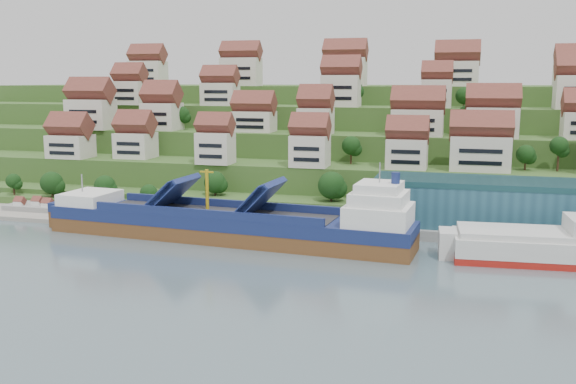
% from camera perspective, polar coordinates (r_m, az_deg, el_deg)
% --- Properties ---
extents(ground, '(300.00, 300.00, 0.00)m').
position_cam_1_polar(ground, '(134.17, -2.55, -4.32)').
color(ground, slate).
rests_on(ground, ground).
extents(quay, '(180.00, 14.00, 2.20)m').
position_cam_1_polar(quay, '(143.75, 6.92, -2.97)').
color(quay, gray).
rests_on(quay, ground).
extents(pebble_beach, '(45.00, 20.00, 1.00)m').
position_cam_1_polar(pebble_beach, '(170.59, -20.14, -1.67)').
color(pebble_beach, gray).
rests_on(pebble_beach, ground).
extents(hillside, '(260.00, 128.00, 31.00)m').
position_cam_1_polar(hillside, '(231.86, 5.32, 4.36)').
color(hillside, '#2D4C1E').
rests_on(hillside, ground).
extents(hillside_village, '(158.36, 65.40, 29.42)m').
position_cam_1_polar(hillside_village, '(188.76, 3.71, 7.36)').
color(hillside_village, silver).
rests_on(hillside_village, ground).
extents(hillside_trees, '(141.46, 62.29, 31.19)m').
position_cam_1_polar(hillside_trees, '(176.01, -0.29, 4.67)').
color(hillside_trees, '#173D14').
rests_on(hillside_trees, ground).
extents(warehouse, '(60.00, 15.00, 10.00)m').
position_cam_1_polar(warehouse, '(143.55, 19.83, -1.02)').
color(warehouse, '#27566A').
rests_on(warehouse, quay).
extents(flagpole, '(1.28, 0.16, 8.00)m').
position_cam_1_polar(flagpole, '(138.00, 5.89, -1.03)').
color(flagpole, gray).
rests_on(flagpole, quay).
extents(beach_huts, '(14.40, 3.70, 2.20)m').
position_cam_1_polar(beach_huts, '(170.46, -20.97, -1.18)').
color(beach_huts, white).
rests_on(beach_huts, pebble_beach).
extents(cargo_ship, '(79.50, 18.10, 17.49)m').
position_cam_1_polar(cargo_ship, '(133.66, -4.74, -2.93)').
color(cargo_ship, brown).
rests_on(cargo_ship, ground).
extents(second_ship, '(33.09, 14.31, 9.37)m').
position_cam_1_polar(second_ship, '(127.22, 22.10, -4.54)').
color(second_ship, maroon).
rests_on(second_ship, ground).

